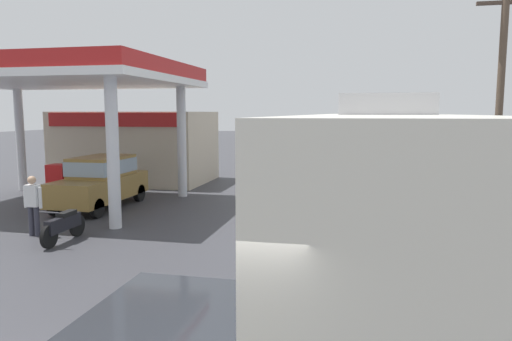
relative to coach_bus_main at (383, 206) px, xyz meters
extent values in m
plane|color=#38383D|center=(-2.00, 15.47, -1.72)|extent=(120.00, 120.00, 0.00)
cube|color=#D8CC4C|center=(-2.00, 10.47, -1.72)|extent=(0.16, 50.00, 0.01)
cube|color=#26282D|center=(-3.25, -2.28, -1.72)|extent=(3.29, 5.32, 0.01)
cube|color=silver|center=(0.00, 0.01, 0.16)|extent=(2.50, 11.00, 2.90)
cube|color=#1959B2|center=(0.00, 0.01, -0.94)|extent=(2.54, 11.04, 0.56)
cube|color=#8C9EAD|center=(0.00, -5.43, 0.71)|extent=(2.30, 0.10, 1.40)
cube|color=#8C9EAD|center=(-1.27, 0.01, 0.61)|extent=(0.06, 9.35, 1.10)
cube|color=#8C9EAD|center=(1.27, 0.01, 0.61)|extent=(0.06, 9.35, 1.10)
cube|color=white|center=(0.00, -5.42, 1.41)|extent=(1.75, 0.08, 0.32)
cube|color=#B2B2B7|center=(0.00, 1.01, 1.79)|extent=(1.60, 2.80, 0.36)
cylinder|color=black|center=(-1.10, 3.31, -1.22)|extent=(0.30, 1.00, 1.00)
cylinder|color=black|center=(1.10, 3.31, -1.22)|extent=(0.30, 1.00, 1.00)
cube|color=#B21E1E|center=(-11.06, 6.51, 3.13)|extent=(9.00, 7.00, 0.50)
cube|color=white|center=(-11.06, 6.51, 2.76)|extent=(9.10, 7.10, 0.24)
cylinder|color=silver|center=(-7.36, 3.81, 0.58)|extent=(0.36, 0.36, 4.60)
cylinder|color=silver|center=(-14.76, 9.21, 0.58)|extent=(0.36, 0.36, 4.60)
cylinder|color=silver|center=(-7.36, 9.21, 0.58)|extent=(0.36, 0.36, 4.60)
cube|color=red|center=(-11.06, 6.51, -0.97)|extent=(0.70, 0.60, 1.50)
cube|color=beige|center=(-11.06, 12.71, -0.02)|extent=(7.00, 4.40, 3.40)
cube|color=#B21E1E|center=(-11.06, 10.47, 1.33)|extent=(6.30, 0.10, 0.60)
cube|color=olive|center=(-9.35, 6.37, -1.00)|extent=(1.70, 4.20, 0.80)
cube|color=olive|center=(-9.35, 6.57, -0.25)|extent=(1.50, 2.31, 0.70)
cube|color=#8C9EAD|center=(-9.35, 6.57, -0.25)|extent=(1.53, 2.35, 0.49)
cylinder|color=black|center=(-10.10, 4.87, -1.40)|extent=(0.20, 0.64, 0.64)
cylinder|color=black|center=(-8.60, 4.87, -1.40)|extent=(0.20, 0.64, 0.64)
cylinder|color=black|center=(-10.10, 7.87, -1.40)|extent=(0.20, 0.64, 0.64)
cylinder|color=black|center=(-8.60, 7.87, -1.40)|extent=(0.20, 0.64, 0.64)
cube|color=#A5A5AD|center=(-4.45, 20.65, -0.33)|extent=(2.00, 6.00, 2.10)
cube|color=#8C9EAD|center=(-4.45, 20.65, 0.07)|extent=(2.04, 5.10, 0.80)
cube|color=#2D2D33|center=(-4.45, 17.60, -1.18)|extent=(1.90, 0.16, 0.36)
cylinder|color=black|center=(-5.33, 18.65, -1.34)|extent=(0.22, 0.76, 0.76)
cylinder|color=black|center=(-3.57, 18.65, -1.34)|extent=(0.22, 0.76, 0.76)
cylinder|color=black|center=(-5.33, 22.65, -1.34)|extent=(0.22, 0.76, 0.76)
cylinder|color=black|center=(-3.57, 22.65, -1.34)|extent=(0.22, 0.76, 0.76)
cylinder|color=black|center=(-7.91, 1.54, -1.42)|extent=(0.10, 0.60, 0.60)
cylinder|color=black|center=(-7.91, 2.74, -1.42)|extent=(0.10, 0.60, 0.60)
cube|color=black|center=(-7.91, 2.14, -1.22)|extent=(0.20, 1.30, 0.36)
cube|color=black|center=(-7.91, 2.29, -1.00)|extent=(0.24, 0.60, 0.12)
cylinder|color=#2D2D33|center=(-7.91, 1.59, -0.82)|extent=(0.55, 0.04, 0.04)
cylinder|color=#33333F|center=(-10.48, 8.81, -1.31)|extent=(0.14, 0.14, 0.82)
cylinder|color=#33333F|center=(-10.30, 8.81, -1.31)|extent=(0.14, 0.14, 0.82)
cube|color=#268C3F|center=(-10.39, 8.81, -0.60)|extent=(0.36, 0.22, 0.60)
sphere|color=tan|center=(-10.39, 8.81, -0.17)|extent=(0.22, 0.22, 0.22)
cylinder|color=#268C3F|center=(-10.62, 8.81, -0.65)|extent=(0.09, 0.09, 0.58)
cylinder|color=#268C3F|center=(-10.16, 8.81, -0.65)|extent=(0.09, 0.09, 0.58)
cylinder|color=#33333F|center=(-9.17, 2.52, -1.31)|extent=(0.14, 0.14, 0.82)
cylinder|color=#33333F|center=(-8.99, 2.52, -1.31)|extent=(0.14, 0.14, 0.82)
cube|color=silver|center=(-9.08, 2.52, -0.60)|extent=(0.36, 0.22, 0.60)
sphere|color=tan|center=(-9.08, 2.52, -0.17)|extent=(0.22, 0.22, 0.22)
cylinder|color=silver|center=(-9.31, 2.52, -0.65)|extent=(0.09, 0.09, 0.58)
cylinder|color=silver|center=(-8.85, 2.52, -0.65)|extent=(0.09, 0.09, 0.58)
cube|color=#B2B2B7|center=(0.55, 16.82, -1.00)|extent=(1.70, 4.20, 0.80)
cube|color=#B2B2B7|center=(0.55, 17.02, -0.25)|extent=(1.50, 2.31, 0.70)
cube|color=#8C9EAD|center=(0.55, 17.02, -0.25)|extent=(1.53, 2.35, 0.49)
cylinder|color=black|center=(-0.20, 15.32, -1.40)|extent=(0.20, 0.64, 0.64)
cylinder|color=black|center=(1.30, 15.32, -1.40)|extent=(0.20, 0.64, 0.64)
cylinder|color=black|center=(-0.20, 18.32, -1.40)|extent=(0.20, 0.64, 0.64)
cylinder|color=black|center=(1.30, 18.32, -1.40)|extent=(0.20, 0.64, 0.64)
cylinder|color=brown|center=(4.15, 8.89, 2.06)|extent=(0.24, 0.24, 7.55)
cube|color=#4C3D33|center=(4.15, 8.89, 5.23)|extent=(1.80, 0.12, 0.12)
camera|label=1|loc=(-0.45, -8.49, 1.64)|focal=33.03mm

